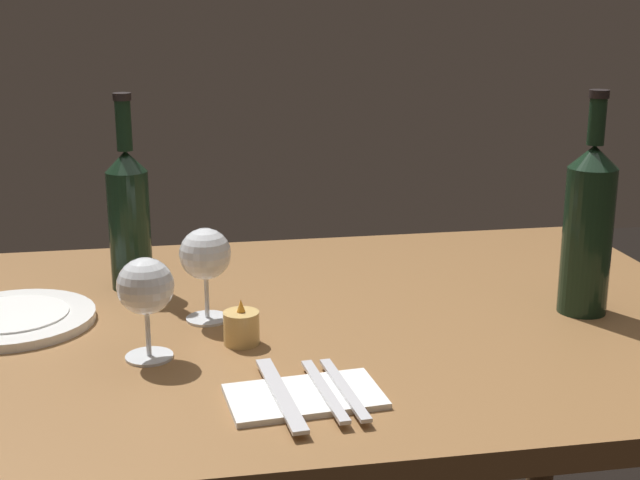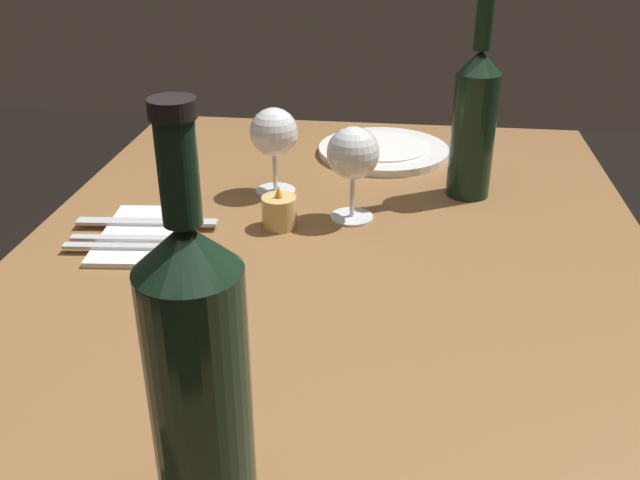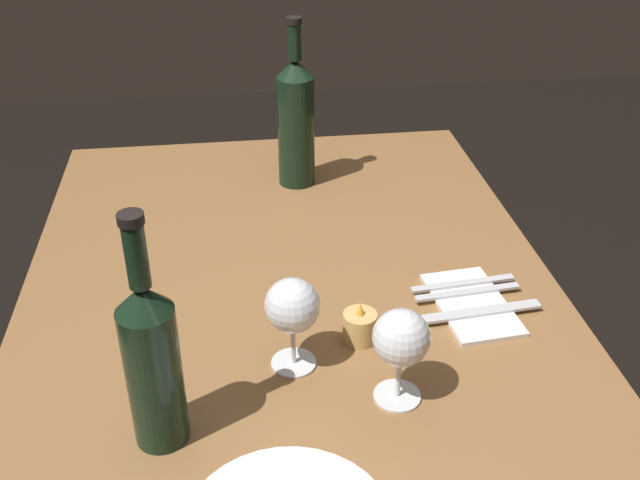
{
  "view_description": "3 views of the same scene",
  "coord_description": "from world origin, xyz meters",
  "views": [
    {
      "loc": [
        0.22,
        1.27,
        1.22
      ],
      "look_at": [
        -0.01,
        0.02,
        0.87
      ],
      "focal_mm": 49.31,
      "sensor_mm": 36.0,
      "label": 1
    },
    {
      "loc": [
        -0.82,
        -0.09,
        1.2
      ],
      "look_at": [
        -0.08,
        0.0,
        0.82
      ],
      "focal_mm": 39.52,
      "sensor_mm": 36.0,
      "label": 2
    },
    {
      "loc": [
        1.0,
        -0.09,
        1.46
      ],
      "look_at": [
        -0.02,
        0.05,
        0.84
      ],
      "focal_mm": 41.89,
      "sensor_mm": 36.0,
      "label": 3
    }
  ],
  "objects": [
    {
      "name": "wine_bottle_second",
      "position": [
        0.28,
        -0.2,
        0.87
      ],
      "size": [
        0.07,
        0.07,
        0.33
      ],
      "color": "black",
      "rests_on": "dining_table"
    },
    {
      "name": "folded_napkin",
      "position": [
        0.06,
        0.28,
        0.74
      ],
      "size": [
        0.2,
        0.13,
        0.01
      ],
      "color": "white",
      "rests_on": "dining_table"
    },
    {
      "name": "wine_bottle",
      "position": [
        -0.42,
        0.05,
        0.88
      ],
      "size": [
        0.08,
        0.08,
        0.35
      ],
      "color": "black",
      "rests_on": "dining_table"
    },
    {
      "name": "dinner_plate",
      "position": [
        0.46,
        -0.05,
        0.75
      ],
      "size": [
        0.25,
        0.25,
        0.02
      ],
      "color": "white",
      "rests_on": "dining_table"
    },
    {
      "name": "wine_glass_right",
      "position": [
        0.16,
        -0.02,
        0.84
      ],
      "size": [
        0.08,
        0.08,
        0.15
      ],
      "color": "white",
      "rests_on": "dining_table"
    },
    {
      "name": "votive_candle",
      "position": [
        0.12,
        0.09,
        0.76
      ],
      "size": [
        0.05,
        0.05,
        0.07
      ],
      "color": "#DBB266",
      "rests_on": "dining_table"
    },
    {
      "name": "table_knife",
      "position": [
        0.09,
        0.28,
        0.75
      ],
      "size": [
        0.04,
        0.21,
        0.0
      ],
      "color": "silver",
      "rests_on": "folded_napkin"
    },
    {
      "name": "wine_glass_left",
      "position": [
        0.25,
        0.12,
        0.84
      ],
      "size": [
        0.08,
        0.08,
        0.14
      ],
      "color": "white",
      "rests_on": "dining_table"
    },
    {
      "name": "fork_inner",
      "position": [
        0.04,
        0.28,
        0.75
      ],
      "size": [
        0.03,
        0.18,
        0.0
      ],
      "color": "silver",
      "rests_on": "folded_napkin"
    },
    {
      "name": "fork_outer",
      "position": [
        0.01,
        0.28,
        0.75
      ],
      "size": [
        0.03,
        0.18,
        0.0
      ],
      "color": "silver",
      "rests_on": "folded_napkin"
    },
    {
      "name": "dining_table",
      "position": [
        0.0,
        0.0,
        0.65
      ],
      "size": [
        1.3,
        0.9,
        0.74
      ],
      "color": "olive",
      "rests_on": "ground"
    }
  ]
}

